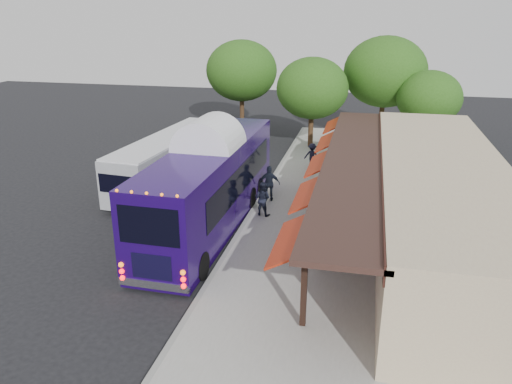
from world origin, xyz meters
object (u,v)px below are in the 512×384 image
Objects in this scene: ped_b at (262,198)px; coach_bus at (210,181)px; ped_c at (269,183)px; ped_a at (310,221)px; city_bus at (170,158)px; ped_d at (312,155)px; sign_board at (319,236)px.

coach_bus is at bearing 48.96° from ped_b.
ped_a is at bearing 115.38° from ped_c.
ped_b is (-2.56, 2.06, 0.05)m from ped_a.
city_bus is 10.39m from ped_a.
coach_bus is 10.41m from ped_d.
sign_board is (5.16, -1.83, -1.37)m from coach_bus.
coach_bus reaches higher than ped_c.
ped_b is at bearing 106.95° from ped_a.
city_bus is at bearing 36.09° from ped_d.
ped_a reaches higher than ped_d.
sign_board is at bearing 147.21° from ped_b.
ped_a is 3.28m from ped_b.
city_bus reaches higher than ped_a.
ped_c is at bearing -10.03° from city_bus.
ped_d reaches higher than sign_board.
sign_board is at bearing -101.93° from ped_a.
coach_bus is 8.14× the size of ped_a.
ped_a is 1.61× the size of sign_board.
city_bus is 6.99× the size of ped_d.
city_bus reaches higher than ped_c.
city_bus reaches higher than sign_board.
coach_bus reaches higher than ped_d.
city_bus is at bearing 119.54° from sign_board.
city_bus is 5.74× the size of ped_c.
ped_b is 4.49m from sign_board.
coach_bus is 7.65× the size of ped_b.
ped_a is 4.79m from ped_c.
coach_bus is 4.86m from ped_a.
ped_b reaches higher than sign_board.
ped_c is at bearing 60.21° from coach_bus.
city_bus is 6.40× the size of ped_b.
ped_c is (-2.61, 4.02, 0.15)m from ped_a.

